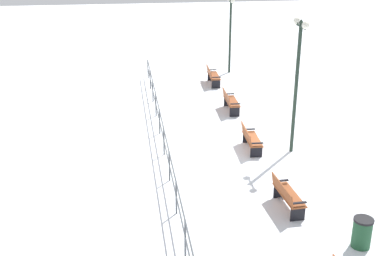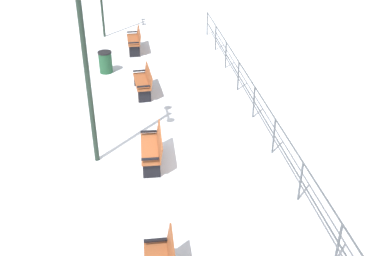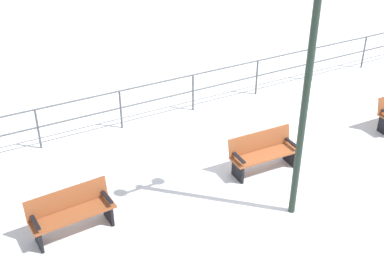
{
  "view_description": "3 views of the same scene",
  "coord_description": "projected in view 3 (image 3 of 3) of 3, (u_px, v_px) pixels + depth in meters",
  "views": [
    {
      "loc": [
        -4.55,
        -16.33,
        7.53
      ],
      "look_at": [
        -2.31,
        -0.21,
        1.06
      ],
      "focal_mm": 46.71,
      "sensor_mm": 36.0,
      "label": 1
    },
    {
      "loc": [
        0.35,
        10.02,
        6.67
      ],
      "look_at": [
        -1.06,
        0.4,
        1.16
      ],
      "focal_mm": 43.21,
      "sensor_mm": 36.0,
      "label": 2
    },
    {
      "loc": [
        7.19,
        -5.69,
        6.29
      ],
      "look_at": [
        -1.38,
        -1.06,
        0.69
      ],
      "focal_mm": 47.12,
      "sensor_mm": 36.0,
      "label": 3
    }
  ],
  "objects": [
    {
      "name": "waterfront_railing",
      "position": [
        193.0,
        86.0,
        13.12
      ],
      "size": [
        0.05,
        20.3,
        1.03
      ],
      "color": "#4C5156",
      "rests_on": "ground"
    },
    {
      "name": "lamppost_middle",
      "position": [
        310.0,
        60.0,
        8.24
      ],
      "size": [
        0.25,
        1.1,
        4.79
      ],
      "color": "#1E2D23",
      "rests_on": "ground"
    },
    {
      "name": "bench_third",
      "position": [
        263.0,
        152.0,
        10.84
      ],
      "size": [
        0.58,
        1.56,
        0.85
      ],
      "rotation": [
        0.0,
        0.0,
        -0.03
      ],
      "color": "brown",
      "rests_on": "ground"
    },
    {
      "name": "ground_plane",
      "position": [
        265.0,
        172.0,
        10.96
      ],
      "size": [
        80.0,
        80.0,
        0.0
      ],
      "primitive_type": "plane",
      "color": "white",
      "rests_on": "ground"
    },
    {
      "name": "bench_second",
      "position": [
        71.0,
        212.0,
        9.09
      ],
      "size": [
        0.61,
        1.56,
        0.84
      ],
      "rotation": [
        0.0,
        0.0,
        0.06
      ],
      "color": "brown",
      "rests_on": "ground"
    }
  ]
}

